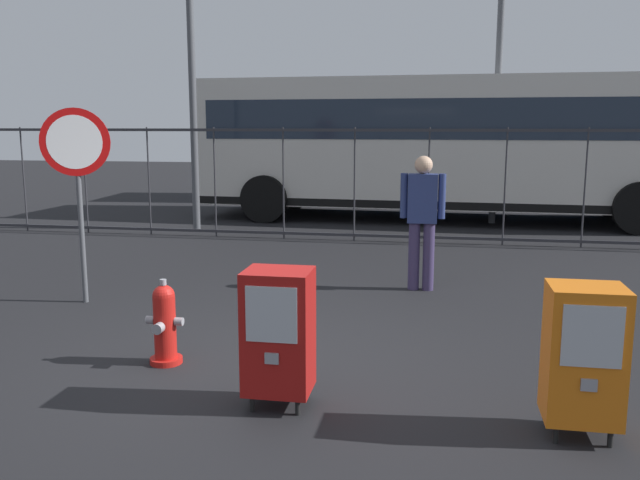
{
  "coord_description": "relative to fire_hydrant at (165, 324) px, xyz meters",
  "views": [
    {
      "loc": [
        1.45,
        -5.26,
        2.04
      ],
      "look_at": [
        0.3,
        1.2,
        0.9
      ],
      "focal_mm": 37.26,
      "sensor_mm": 36.0,
      "label": 1
    }
  ],
  "objects": [
    {
      "name": "bus_near",
      "position": [
        2.4,
        9.43,
        1.36
      ],
      "size": [
        10.6,
        3.13,
        3.0
      ],
      "rotation": [
        0.0,
        0.0,
        -0.04
      ],
      "color": "beige",
      "rests_on": "ground_plane"
    },
    {
      "name": "fence_barrier",
      "position": [
        0.83,
        6.43,
        0.67
      ],
      "size": [
        18.03,
        0.04,
        2.0
      ],
      "color": "#2D2D33",
      "rests_on": "ground_plane"
    },
    {
      "name": "fire_hydrant",
      "position": [
        0.0,
        0.0,
        0.0
      ],
      "size": [
        0.33,
        0.32,
        0.75
      ],
      "color": "red",
      "rests_on": "ground_plane"
    },
    {
      "name": "bus_far",
      "position": [
        2.5,
        13.28,
        1.36
      ],
      "size": [
        10.65,
        3.36,
        3.0
      ],
      "rotation": [
        0.0,
        0.0,
        0.07
      ],
      "color": "#19519E",
      "rests_on": "ground_plane"
    },
    {
      "name": "pedestrian",
      "position": [
        2.1,
        3.02,
        0.6
      ],
      "size": [
        0.55,
        0.22,
        1.67
      ],
      "color": "#382D51",
      "rests_on": "ground_plane"
    },
    {
      "name": "stop_sign",
      "position": [
        -1.73,
        1.72,
        1.25
      ],
      "size": [
        0.71,
        0.31,
        2.23
      ],
      "color": "#4C4F54",
      "rests_on": "ground_plane"
    },
    {
      "name": "ground_plane",
      "position": [
        0.83,
        0.08,
        -0.35
      ],
      "size": [
        60.0,
        60.0,
        0.0
      ],
      "primitive_type": "plane",
      "color": "black"
    },
    {
      "name": "newspaper_box_secondary",
      "position": [
        1.17,
        -0.69,
        0.22
      ],
      "size": [
        0.48,
        0.42,
        1.02
      ],
      "color": "black",
      "rests_on": "ground_plane"
    },
    {
      "name": "newspaper_box_primary",
      "position": [
        3.25,
        -0.8,
        0.22
      ],
      "size": [
        0.48,
        0.42,
        1.02
      ],
      "color": "black",
      "rests_on": "ground_plane"
    }
  ]
}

